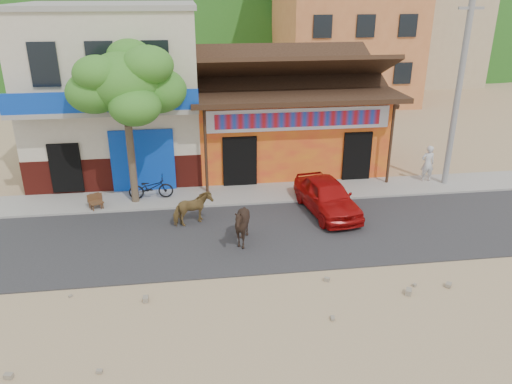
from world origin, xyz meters
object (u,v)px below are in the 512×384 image
Objects in this scene: tree at (128,126)px; pedestrian at (428,163)px; cow_dark at (242,225)px; cow_tan at (193,209)px; cafe_chair_right at (95,196)px; red_car at (327,196)px; utility_pole at (459,88)px; scooter at (151,187)px; cafe_chair_left at (95,196)px.

pedestrian is (12.12, 0.56, -2.22)m from tree.
cow_dark is 0.93× the size of pedestrian.
cow_tan is 3.95m from cafe_chair_right.
red_car is (4.93, 0.35, 0.06)m from cow_tan.
cow_tan is at bearing 17.85° from pedestrian.
red_car is at bearing -160.47° from utility_pole.
utility_pole is 4.67× the size of scooter.
cafe_chair_left is (-2.00, -0.65, 0.03)m from scooter.
utility_pole reaches higher than scooter.
cafe_chair_right reaches higher than cafe_chair_left.
cow_tan reaches higher than cafe_chair_right.
cow_dark is at bearing 30.69° from pedestrian.
pedestrian is at bearing -89.53° from scooter.
cafe_chair_right is at bearing -157.77° from cow_dark.
scooter is (-12.20, 0.00, -3.55)m from utility_pole.
cow_tan is 0.88× the size of pedestrian.
cafe_chair_left is at bearing 162.68° from red_car.
pedestrian is (5.01, 2.38, 0.22)m from red_car.
scooter is (0.60, 0.20, -2.55)m from tree.
utility_pole reaches higher than pedestrian.
cafe_chair_right is (-2.00, -0.70, 0.05)m from scooter.
tree is 4.15× the size of cow_dark.
red_car reaches higher than cow_tan.
scooter is 1.80× the size of cafe_chair_left.
cow_dark is 1.45× the size of cafe_chair_right.
cafe_chair_left is (-5.11, 3.51, -0.17)m from cow_dark.
cow_dark reaches higher than cafe_chair_right.
red_car is 2.42× the size of pedestrian.
utility_pole is at bearing 154.83° from pedestrian.
tree is 2.92m from cafe_chair_left.
cow_dark reaches higher than cow_tan.
cow_dark reaches higher than red_car.
cafe_chair_right is at bearing 6.97° from pedestrian.
cow_dark is 0.38× the size of red_car.
tree is 3.51× the size of scooter.
cafe_chair_left is (-14.20, -0.64, -3.52)m from utility_pole.
tree is 3.85× the size of pedestrian.
tree reaches higher than scooter.
cow_dark is (1.53, -1.78, 0.14)m from cow_tan.
cow_dark is 1.52× the size of cafe_chair_left.
tree is 6.30× the size of cafe_chair_left.
tree is at bearing -10.98° from cafe_chair_right.
pedestrian is (11.52, 0.35, 0.33)m from scooter.
tree is 12.84m from utility_pole.
cafe_chair_right is (0.00, -0.06, 0.02)m from cafe_chair_left.
scooter is at bearing 179.99° from utility_pole.
utility_pole is 3.31m from pedestrian.
pedestrian is at bearing -26.16° from cafe_chair_right.
red_car is 3.96× the size of cafe_chair_left.
utility_pole is 14.64m from cafe_chair_right.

